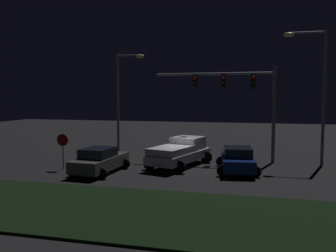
{
  "coord_description": "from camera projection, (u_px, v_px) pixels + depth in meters",
  "views": [
    {
      "loc": [
        4.41,
        -22.03,
        4.53
      ],
      "look_at": [
        -1.23,
        0.6,
        2.59
      ],
      "focal_mm": 38.13,
      "sensor_mm": 36.0,
      "label": 1
    }
  ],
  "objects": [
    {
      "name": "stop_sign",
      "position": [
        63.0,
        145.0,
        22.0
      ],
      "size": [
        0.76,
        0.08,
        2.23
      ],
      "color": "slate",
      "rests_on": "ground_plane"
    },
    {
      "name": "car_sedan_far",
      "position": [
        237.0,
        159.0,
        21.46
      ],
      "size": [
        2.83,
        4.59,
        1.51
      ],
      "rotation": [
        0.0,
        0.0,
        1.69
      ],
      "color": "navy",
      "rests_on": "ground_plane"
    },
    {
      "name": "traffic_signal_gantry",
      "position": [
        237.0,
        91.0,
        24.58
      ],
      "size": [
        8.32,
        0.56,
        6.5
      ],
      "color": "slate",
      "rests_on": "ground_plane"
    },
    {
      "name": "grass_median",
      "position": [
        138.0,
        212.0,
        13.86
      ],
      "size": [
        20.52,
        6.26,
        0.1
      ],
      "primitive_type": "cube",
      "color": "black",
      "rests_on": "ground_plane"
    },
    {
      "name": "ground_plane",
      "position": [
        184.0,
        167.0,
        22.74
      ],
      "size": [
        80.0,
        80.0,
        0.0
      ],
      "primitive_type": "plane",
      "color": "black"
    },
    {
      "name": "street_lamp_right",
      "position": [
        316.0,
        82.0,
        23.0
      ],
      "size": [
        2.71,
        0.44,
        8.78
      ],
      "color": "slate",
      "rests_on": "ground_plane"
    },
    {
      "name": "car_sedan",
      "position": [
        100.0,
        160.0,
        21.13
      ],
      "size": [
        2.67,
        4.51,
        1.51
      ],
      "rotation": [
        0.0,
        0.0,
        1.5
      ],
      "color": "#514C47",
      "rests_on": "ground_plane"
    },
    {
      "name": "pickup_truck",
      "position": [
        181.0,
        151.0,
        23.23
      ],
      "size": [
        3.87,
        5.75,
        1.8
      ],
      "rotation": [
        0.0,
        0.0,
        1.28
      ],
      "color": "silver",
      "rests_on": "ground_plane"
    },
    {
      "name": "street_lamp_left",
      "position": [
        123.0,
        91.0,
        28.47
      ],
      "size": [
        2.35,
        0.44,
        7.91
      ],
      "color": "slate",
      "rests_on": "ground_plane"
    }
  ]
}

